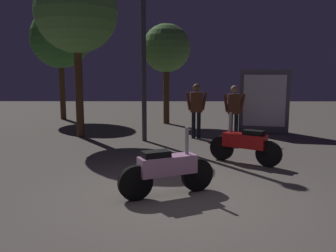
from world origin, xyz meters
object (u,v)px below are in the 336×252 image
(person_bystander_far, at_px, (234,108))
(streetlamp_near, at_px, (143,29))
(motorcycle_pink_foreground, at_px, (167,169))
(kiosk_billboard, at_px, (264,101))
(motorcycle_red_parked_left, at_px, (245,144))
(person_rider_beside, at_px, (196,106))

(person_bystander_far, xyz_separation_m, streetlamp_near, (-2.65, -0.12, 2.26))
(motorcycle_pink_foreground, xyz_separation_m, kiosk_billboard, (3.15, 6.25, 0.61))
(motorcycle_red_parked_left, height_order, person_bystander_far, person_bystander_far)
(person_rider_beside, bearing_deg, person_bystander_far, -105.81)
(person_rider_beside, bearing_deg, motorcycle_pink_foreground, 170.63)
(streetlamp_near, bearing_deg, person_bystander_far, 2.61)
(person_bystander_far, bearing_deg, person_rider_beside, 79.27)
(motorcycle_pink_foreground, distance_m, kiosk_billboard, 7.02)
(motorcycle_pink_foreground, bearing_deg, kiosk_billboard, 38.37)
(person_rider_beside, height_order, person_bystander_far, person_rider_beside)
(motorcycle_red_parked_left, bearing_deg, motorcycle_pink_foreground, 85.25)
(motorcycle_red_parked_left, distance_m, kiosk_billboard, 4.43)
(person_bystander_far, height_order, streetlamp_near, streetlamp_near)
(streetlamp_near, height_order, kiosk_billboard, streetlamp_near)
(motorcycle_pink_foreground, height_order, motorcycle_red_parked_left, same)
(motorcycle_pink_foreground, height_order, streetlamp_near, streetlamp_near)
(motorcycle_red_parked_left, bearing_deg, streetlamp_near, -13.66)
(person_bystander_far, bearing_deg, kiosk_billboard, -37.07)
(person_bystander_far, relative_size, streetlamp_near, 0.32)
(streetlamp_near, distance_m, kiosk_billboard, 4.69)
(person_bystander_far, height_order, kiosk_billboard, kiosk_billboard)
(motorcycle_pink_foreground, bearing_deg, person_rider_beside, 56.02)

